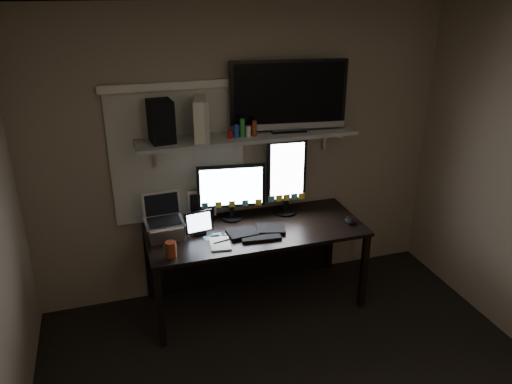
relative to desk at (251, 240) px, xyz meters
name	(u,v)px	position (x,y,z in m)	size (l,w,h in m)	color
ceiling	(351,12)	(0.00, -1.55, 1.95)	(3.60, 3.60, 0.00)	silver
back_wall	(243,155)	(0.00, 0.25, 0.70)	(3.60, 3.60, 0.00)	#826E5D
window_blinds	(179,156)	(-0.55, 0.24, 0.75)	(1.10, 0.02, 1.10)	silver
desk	(251,240)	(0.00, 0.00, 0.00)	(1.80, 0.75, 0.73)	black
wall_shelf	(248,137)	(0.00, 0.08, 0.91)	(1.80, 0.35, 0.03)	#9E9E9A
monitor_landscape	(231,192)	(-0.14, 0.11, 0.43)	(0.57, 0.06, 0.50)	black
monitor_portrait	(286,177)	(0.34, 0.09, 0.52)	(0.34, 0.06, 0.69)	black
keyboard	(257,231)	(-0.02, -0.20, 0.19)	(0.49, 0.19, 0.03)	black
mouse	(350,221)	(0.79, -0.27, 0.20)	(0.08, 0.12, 0.04)	black
notepad	(220,244)	(-0.35, -0.31, 0.18)	(0.16, 0.22, 0.01)	white
tablet	(199,223)	(-0.47, -0.09, 0.28)	(0.23, 0.10, 0.20)	black
file_sorter	(202,205)	(-0.38, 0.19, 0.30)	(0.20, 0.09, 0.25)	black
laptop	(164,218)	(-0.74, -0.06, 0.35)	(0.30, 0.25, 0.34)	#B9B9BE
cup	(171,249)	(-0.74, -0.37, 0.24)	(0.08, 0.08, 0.12)	maroon
sticky_notes	(227,239)	(-0.28, -0.24, 0.18)	(0.32, 0.23, 0.00)	yellow
tv	(288,96)	(0.35, 0.10, 1.21)	(0.96, 0.17, 0.57)	black
game_console	(200,119)	(-0.39, 0.07, 1.09)	(0.08, 0.27, 0.32)	beige
speaker	(161,121)	(-0.69, 0.09, 1.09)	(0.18, 0.22, 0.32)	black
bottles	(242,128)	(-0.06, 0.03, 1.00)	(0.24, 0.06, 0.16)	#A50F0C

